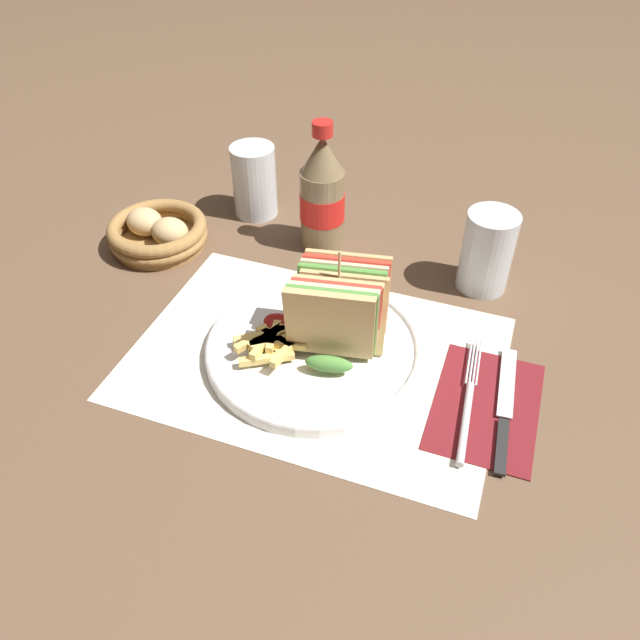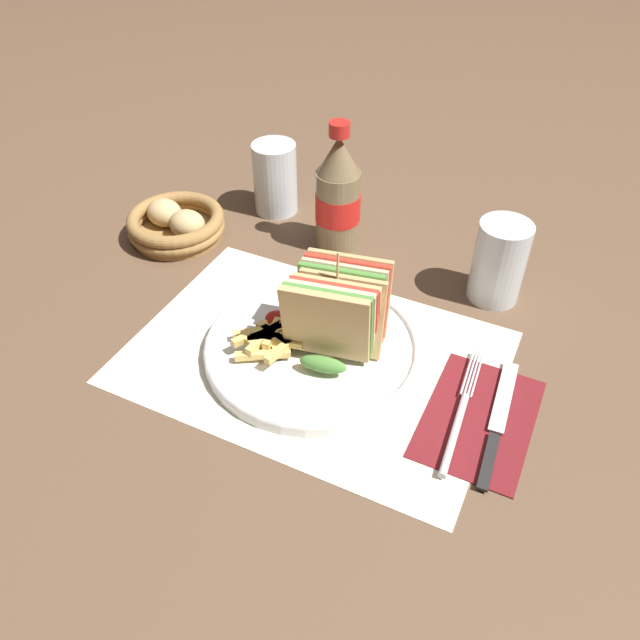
{
  "view_description": "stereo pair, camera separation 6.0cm",
  "coord_description": "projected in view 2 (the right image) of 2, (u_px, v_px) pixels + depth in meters",
  "views": [
    {
      "loc": [
        0.17,
        -0.56,
        0.56
      ],
      "look_at": [
        -0.03,
        -0.01,
        0.04
      ],
      "focal_mm": 35.0,
      "sensor_mm": 36.0,
      "label": 1
    },
    {
      "loc": [
        0.23,
        -0.54,
        0.56
      ],
      "look_at": [
        -0.03,
        -0.01,
        0.04
      ],
      "focal_mm": 35.0,
      "sensor_mm": 36.0,
      "label": 2
    }
  ],
  "objects": [
    {
      "name": "knife",
      "position": [
        497.0,
        423.0,
        0.7
      ],
      "size": [
        0.03,
        0.19,
        0.0
      ],
      "rotation": [
        0.0,
        0.0,
        0.07
      ],
      "color": "black",
      "rests_on": "napkin"
    },
    {
      "name": "club_sandwich",
      "position": [
        337.0,
        313.0,
        0.75
      ],
      "size": [
        0.12,
        0.12,
        0.14
      ],
      "color": "tan",
      "rests_on": "plate_main"
    },
    {
      "name": "fork",
      "position": [
        458.0,
        420.0,
        0.7
      ],
      "size": [
        0.03,
        0.2,
        0.01
      ],
      "rotation": [
        0.0,
        0.0,
        0.07
      ],
      "color": "silver",
      "rests_on": "napkin"
    },
    {
      "name": "glass_far",
      "position": [
        275.0,
        182.0,
        1.02
      ],
      "size": [
        0.07,
        0.07,
        0.12
      ],
      "color": "silver",
      "rests_on": "ground_plane"
    },
    {
      "name": "fries_pile",
      "position": [
        270.0,
        338.0,
        0.77
      ],
      "size": [
        0.1,
        0.1,
        0.02
      ],
      "color": "#E5C166",
      "rests_on": "plate_main"
    },
    {
      "name": "ketchup_blob",
      "position": [
        279.0,
        319.0,
        0.81
      ],
      "size": [
        0.04,
        0.03,
        0.01
      ],
      "color": "maroon",
      "rests_on": "plate_main"
    },
    {
      "name": "ground_plane",
      "position": [
        341.0,
        346.0,
        0.81
      ],
      "size": [
        4.0,
        4.0,
        0.0
      ],
      "primitive_type": "plane",
      "color": "brown"
    },
    {
      "name": "glass_near",
      "position": [
        498.0,
        267.0,
        0.85
      ],
      "size": [
        0.07,
        0.07,
        0.12
      ],
      "color": "silver",
      "rests_on": "ground_plane"
    },
    {
      "name": "napkin",
      "position": [
        479.0,
        418.0,
        0.71
      ],
      "size": [
        0.12,
        0.18,
        0.0
      ],
      "color": "maroon",
      "rests_on": "ground_plane"
    },
    {
      "name": "plate_main",
      "position": [
        313.0,
        347.0,
        0.79
      ],
      "size": [
        0.28,
        0.28,
        0.02
      ],
      "color": "white",
      "rests_on": "ground_plane"
    },
    {
      "name": "placemat",
      "position": [
        314.0,
        357.0,
        0.79
      ],
      "size": [
        0.46,
        0.32,
        0.0
      ],
      "color": "silver",
      "rests_on": "ground_plane"
    },
    {
      "name": "bread_basket",
      "position": [
        176.0,
        224.0,
        0.98
      ],
      "size": [
        0.15,
        0.15,
        0.06
      ],
      "color": "olive",
      "rests_on": "ground_plane"
    },
    {
      "name": "coke_bottle_near",
      "position": [
        338.0,
        196.0,
        0.92
      ],
      "size": [
        0.07,
        0.07,
        0.2
      ],
      "color": "#7A6647",
      "rests_on": "ground_plane"
    }
  ]
}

